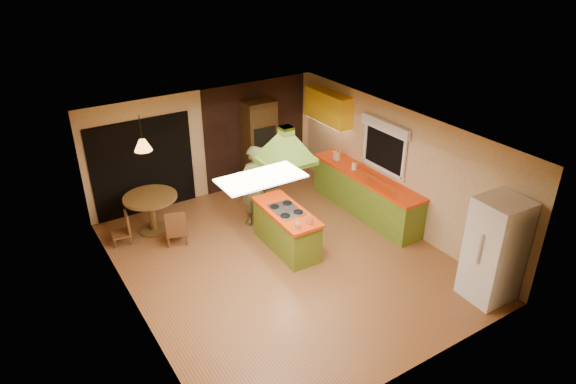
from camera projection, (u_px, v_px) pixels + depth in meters
ground at (283, 260)px, 9.67m from camera, size 6.50×6.50×0.00m
room_walls at (283, 202)px, 9.09m from camera, size 5.50×6.50×6.50m
ceiling_plane at (283, 135)px, 8.52m from camera, size 6.50×6.50×0.00m
brick_panel at (256, 133)px, 12.11m from camera, size 2.64×0.03×2.50m
nook_opening at (143, 167)px, 10.90m from camera, size 2.20×0.03×2.10m
right_counter at (365, 194)px, 11.07m from camera, size 0.62×3.05×0.92m
upper_cabinets at (328, 107)px, 11.65m from camera, size 0.34×1.40×0.70m
window_right at (385, 138)px, 10.44m from camera, size 0.12×1.35×1.06m
fluor_panel at (261, 178)px, 7.10m from camera, size 1.20×0.60×0.03m
kitchen_island at (286, 229)px, 9.85m from camera, size 0.72×1.67×0.85m
range_hood at (286, 140)px, 9.01m from camera, size 0.98×0.72×0.78m
man at (254, 186)px, 10.50m from camera, size 0.67×0.47×1.74m
refrigerator at (495, 250)px, 8.33m from camera, size 0.79×0.75×1.83m
wall_oven at (259, 145)px, 11.94m from camera, size 0.72×0.61×2.14m
dining_table at (151, 207)px, 10.34m from camera, size 1.07×1.07×0.80m
chair_left at (120, 229)px, 10.05m from camera, size 0.39×0.39×0.65m
chair_near at (176, 225)px, 10.06m from camera, size 0.52×0.52×0.76m
pendant_lamp at (143, 145)px, 9.73m from camera, size 0.38×0.38×0.22m
canister_large at (338, 156)px, 11.50m from camera, size 0.14×0.14×0.20m
canister_medium at (335, 155)px, 11.58m from camera, size 0.15×0.15×0.17m
canister_small at (354, 166)px, 11.07m from camera, size 0.15×0.15×0.15m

